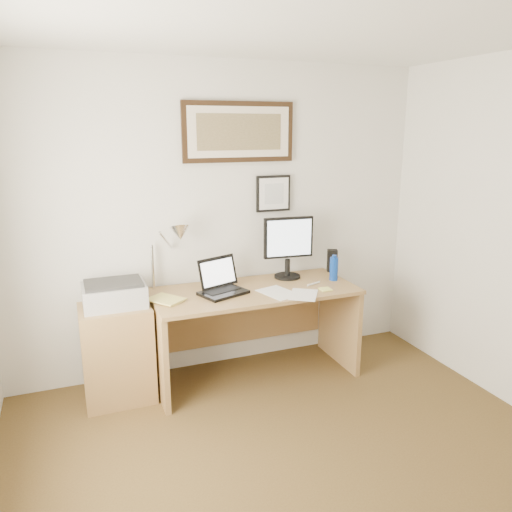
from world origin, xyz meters
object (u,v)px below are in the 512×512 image
printer (114,294)px  water_bottle (334,269)px  lcd_monitor (288,244)px  book (157,303)px  laptop (221,285)px  desk (251,314)px  side_cabinet (118,353)px

printer → water_bottle: bearing=-2.8°
lcd_monitor → printer: lcd_monitor is taller
book → lcd_monitor: lcd_monitor is taller
laptop → lcd_monitor: bearing=14.4°
desk → laptop: laptop is taller
side_cabinet → book: book is taller
laptop → side_cabinet: bearing=178.2°
side_cabinet → desk: size_ratio=0.46×
book → laptop: size_ratio=0.63×
water_bottle → printer: 1.76m
printer → laptop: bearing=-3.9°
lcd_monitor → side_cabinet: bearing=-174.5°
water_bottle → laptop: size_ratio=0.49×
water_bottle → desk: size_ratio=0.12×
book → laptop: bearing=10.9°
book → desk: bearing=11.6°
water_bottle → book: size_ratio=0.77×
side_cabinet → printer: (0.01, 0.03, 0.45)m
water_bottle → lcd_monitor: 0.43m
water_bottle → lcd_monitor: bearing=149.0°
side_cabinet → water_bottle: (1.77, -0.06, 0.48)m
book → side_cabinet: bearing=156.7°
desk → lcd_monitor: 0.65m
desk → lcd_monitor: bearing=15.5°
laptop → lcd_monitor: lcd_monitor is taller
desk → printer: 1.10m
book → desk: 0.83m
desk → printer: bearing=-179.6°
side_cabinet → laptop: 0.92m
side_cabinet → water_bottle: water_bottle is taller
laptop → lcd_monitor: 0.70m
laptop → printer: laptop is taller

